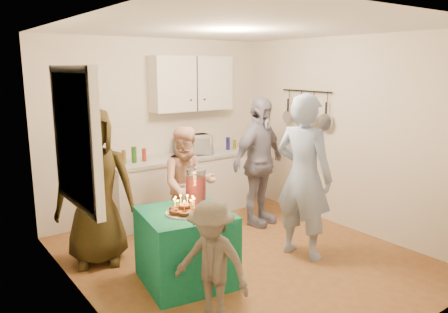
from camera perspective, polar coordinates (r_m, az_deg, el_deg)
floor at (r=5.28m, az=2.30°, el=-12.94°), size 4.00×4.00×0.00m
ceiling at (r=4.82m, az=2.56°, el=16.42°), size 4.00×4.00×0.00m
back_wall at (r=6.55m, az=-8.57°, el=3.65°), size 3.60×3.60×0.00m
left_wall at (r=4.04m, az=-17.97°, el=-1.78°), size 4.00×4.00×0.00m
right_wall at (r=6.16m, az=15.65°, el=2.84°), size 4.00×4.00×0.00m
window_night at (r=4.28m, az=-19.08°, el=2.30°), size 0.04×1.00×1.20m
counter at (r=6.57m, az=-5.57°, el=-4.02°), size 2.20×0.58×0.86m
countertop at (r=6.46m, az=-5.65°, el=-0.13°), size 2.24×0.62×0.05m
upper_cabinet at (r=6.61m, az=-4.24°, el=9.48°), size 1.30×0.30×0.80m
pot_rack at (r=6.52m, az=10.51°, el=6.20°), size 0.12×1.00×0.60m
microwave at (r=6.54m, az=-4.04°, el=1.54°), size 0.58×0.46×0.29m
party_table at (r=4.60m, az=-5.00°, el=-11.69°), size 0.98×0.98×0.76m
donut_cake at (r=4.38m, az=-5.21°, el=-6.32°), size 0.38×0.38×0.18m
punch_jar at (r=4.75m, az=-3.71°, el=-3.86°), size 0.22×0.22×0.34m
man_birthday at (r=5.09m, az=10.35°, el=-2.63°), size 0.62×0.79×1.92m
woman_back_left at (r=5.06m, az=-16.51°, el=-3.81°), size 1.02×0.85×1.78m
woman_back_center at (r=5.52m, az=-4.68°, el=-3.71°), size 0.88×0.79×1.48m
woman_back_right at (r=6.08m, az=4.57°, el=-0.72°), size 1.13×0.68×1.80m
child_near_left at (r=3.84m, az=-1.62°, el=-13.74°), size 0.67×0.82×1.11m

